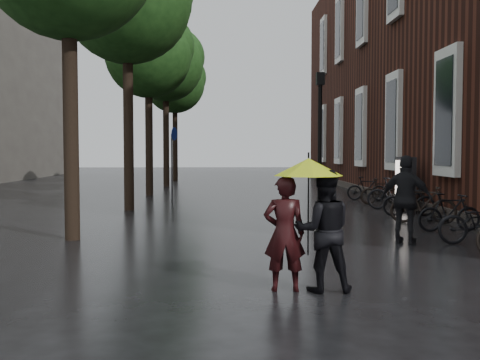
{
  "coord_description": "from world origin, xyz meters",
  "views": [
    {
      "loc": [
        -0.81,
        -5.11,
        1.92
      ],
      "look_at": [
        -0.51,
        6.06,
        1.34
      ],
      "focal_mm": 42.0,
      "sensor_mm": 36.0,
      "label": 1
    }
  ],
  "objects_px": {
    "lamp_post": "(320,132)",
    "person_burgundy": "(285,233)",
    "ad_lightbox": "(405,184)",
    "person_black": "(323,231)",
    "parked_bicycles": "(422,203)",
    "pedestrian_walking": "(406,200)"
  },
  "relations": [
    {
      "from": "lamp_post",
      "to": "person_burgundy",
      "type": "bearing_deg",
      "value": -103.3
    },
    {
      "from": "lamp_post",
      "to": "ad_lightbox",
      "type": "bearing_deg",
      "value": 43.03
    },
    {
      "from": "person_black",
      "to": "person_burgundy",
      "type": "bearing_deg",
      "value": -2.04
    },
    {
      "from": "ad_lightbox",
      "to": "parked_bicycles",
      "type": "bearing_deg",
      "value": -102.61
    },
    {
      "from": "pedestrian_walking",
      "to": "parked_bicycles",
      "type": "bearing_deg",
      "value": -81.47
    },
    {
      "from": "person_black",
      "to": "parked_bicycles",
      "type": "bearing_deg",
      "value": -117.59
    },
    {
      "from": "ad_lightbox",
      "to": "lamp_post",
      "type": "bearing_deg",
      "value": -141.06
    },
    {
      "from": "pedestrian_walking",
      "to": "parked_bicycles",
      "type": "distance_m",
      "value": 4.01
    },
    {
      "from": "person_black",
      "to": "lamp_post",
      "type": "distance_m",
      "value": 7.44
    },
    {
      "from": "ad_lightbox",
      "to": "lamp_post",
      "type": "distance_m",
      "value": 4.74
    },
    {
      "from": "person_black",
      "to": "lamp_post",
      "type": "bearing_deg",
      "value": -98.5
    },
    {
      "from": "person_burgundy",
      "to": "parked_bicycles",
      "type": "height_order",
      "value": "person_burgundy"
    },
    {
      "from": "pedestrian_walking",
      "to": "ad_lightbox",
      "type": "distance_m",
      "value": 6.7
    },
    {
      "from": "person_burgundy",
      "to": "person_black",
      "type": "distance_m",
      "value": 0.53
    },
    {
      "from": "person_burgundy",
      "to": "parked_bicycles",
      "type": "relative_size",
      "value": 0.13
    },
    {
      "from": "pedestrian_walking",
      "to": "lamp_post",
      "type": "height_order",
      "value": "lamp_post"
    },
    {
      "from": "person_burgundy",
      "to": "lamp_post",
      "type": "height_order",
      "value": "lamp_post"
    },
    {
      "from": "parked_bicycles",
      "to": "ad_lightbox",
      "type": "xyz_separation_m",
      "value": [
        0.41,
        2.75,
        0.38
      ]
    },
    {
      "from": "parked_bicycles",
      "to": "ad_lightbox",
      "type": "bearing_deg",
      "value": 81.48
    },
    {
      "from": "person_burgundy",
      "to": "parked_bicycles",
      "type": "xyz_separation_m",
      "value": [
        4.56,
        7.46,
        -0.3
      ]
    },
    {
      "from": "parked_bicycles",
      "to": "person_burgundy",
      "type": "bearing_deg",
      "value": -121.42
    },
    {
      "from": "person_burgundy",
      "to": "parked_bicycles",
      "type": "bearing_deg",
      "value": -120.43
    }
  ]
}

